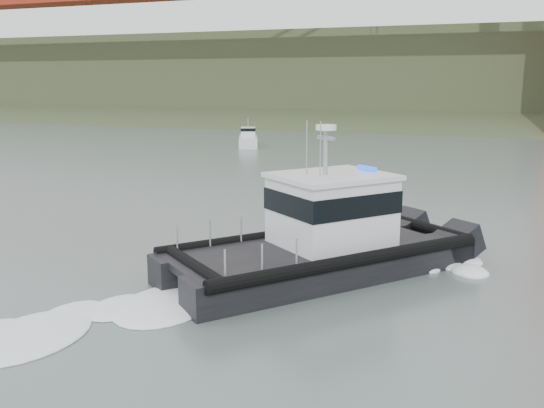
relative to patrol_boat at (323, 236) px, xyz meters
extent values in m
plane|color=#54645E|center=(-4.14, -5.62, -1.52)|extent=(400.00, 400.00, 0.00)
cube|color=#313F24|center=(-4.14, 86.38, -1.52)|extent=(500.00, 44.72, 16.25)
cube|color=#313F24|center=(-4.14, 114.38, 4.48)|extent=(500.00, 70.00, 18.00)
cube|color=#313F24|center=(-4.14, 139.38, 9.48)|extent=(500.00, 60.00, 16.00)
cube|color=black|center=(-1.31, 0.83, -1.04)|extent=(9.04, 10.65, 1.37)
cube|color=black|center=(1.08, -1.11, -1.04)|extent=(9.04, 10.65, 1.37)
cube|color=black|center=(-0.48, -0.59, -0.50)|extent=(10.35, 11.27, 0.28)
cube|color=silver|center=(0.24, 0.30, 0.95)|extent=(5.23, 5.33, 2.62)
cube|color=black|center=(0.24, 0.30, 1.42)|extent=(5.33, 5.43, 0.85)
cube|color=silver|center=(0.24, 0.30, 2.35)|extent=(5.55, 5.65, 0.18)
cylinder|color=#919599|center=(0.03, 0.03, 3.28)|extent=(0.18, 0.18, 2.05)
cylinder|color=white|center=(0.03, 0.03, 4.25)|extent=(0.80, 0.80, 0.20)
cube|color=silver|center=(-21.27, 43.44, -1.00)|extent=(4.35, 6.63, 1.26)
cube|color=silver|center=(-21.47, 43.92, 0.06)|extent=(2.52, 2.97, 1.26)
cube|color=black|center=(-21.47, 43.92, 0.48)|extent=(2.59, 3.04, 0.37)
cylinder|color=#919599|center=(-21.27, 43.44, 1.21)|extent=(0.08, 0.08, 1.26)
camera|label=1|loc=(6.15, -22.37, 5.95)|focal=40.00mm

